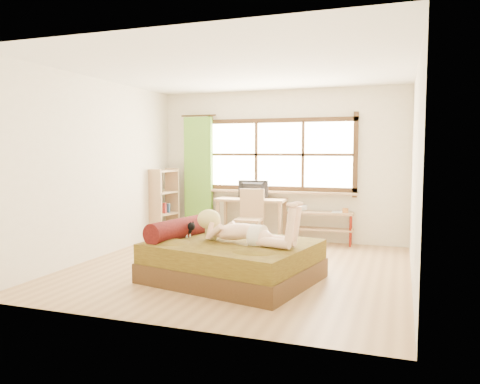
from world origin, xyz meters
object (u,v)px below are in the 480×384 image
at_px(bookshelf, 164,203).
at_px(woman, 243,220).
at_px(bed, 229,259).
at_px(chair, 250,214).
at_px(kitten, 184,228).
at_px(desk, 252,204).
at_px(pipe_shelf, 321,220).

bearing_deg(bookshelf, woman, -35.21).
distance_m(bed, chair, 2.20).
relative_size(kitten, bookshelf, 0.23).
xyz_separation_m(desk, chair, (0.10, -0.36, -0.13)).
xyz_separation_m(bed, pipe_shelf, (0.72, 2.63, 0.15)).
relative_size(woman, desk, 1.08).
height_order(desk, chair, chair).
xyz_separation_m(kitten, bookshelf, (-1.48, 2.19, 0.05)).
bearing_deg(desk, chair, -77.97).
height_order(woman, chair, woman).
xyz_separation_m(chair, bookshelf, (-1.74, 0.13, 0.11)).
relative_size(desk, pipe_shelf, 1.10).
xyz_separation_m(pipe_shelf, bookshelf, (-2.87, -0.35, 0.24)).
bearing_deg(bed, desk, 113.71).
xyz_separation_m(bed, bookshelf, (-2.16, 2.28, 0.39)).
xyz_separation_m(kitten, chair, (0.26, 2.06, -0.06)).
distance_m(woman, desk, 2.67).
xyz_separation_m(desk, bookshelf, (-1.65, -0.23, -0.02)).
relative_size(woman, pipe_shelf, 1.19).
distance_m(woman, chair, 2.30).
xyz_separation_m(bed, woman, (0.20, -0.06, 0.51)).
bearing_deg(bookshelf, chair, 5.23).
bearing_deg(kitten, pipe_shelf, 73.48).
bearing_deg(chair, bookshelf, 172.82).
distance_m(desk, bookshelf, 1.66).
height_order(kitten, bookshelf, bookshelf).
distance_m(woman, bookshelf, 3.32).
distance_m(chair, pipe_shelf, 1.24).
height_order(pipe_shelf, bookshelf, bookshelf).
relative_size(desk, chair, 1.30).
distance_m(bed, kitten, 0.76).
height_order(woman, desk, woman).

